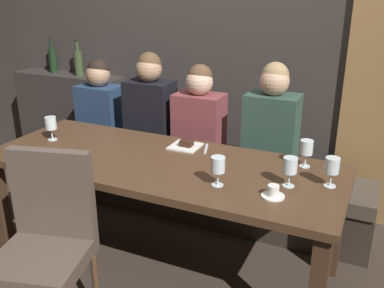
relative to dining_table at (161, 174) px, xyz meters
name	(u,v)px	position (x,y,z in m)	size (l,w,h in m)	color
ground	(164,262)	(0.00, 0.00, -0.65)	(9.00, 9.00, 0.00)	#382D26
back_wall_tiled	(232,17)	(0.00, 1.22, 0.85)	(6.00, 0.12, 3.00)	#383330
back_counter	(73,122)	(-1.55, 1.04, -0.18)	(1.10, 0.28, 0.95)	#2F2B29
dining_table	(161,174)	(0.00, 0.00, 0.00)	(2.20, 0.84, 0.74)	#412B1C
banquette_bench	(205,189)	(0.00, 0.70, -0.42)	(2.50, 0.44, 0.45)	#312A23
chair_near_side	(46,235)	(-0.27, -0.72, -0.09)	(0.54, 0.54, 0.98)	#4C3321
diner_redhead	(100,105)	(-0.97, 0.73, 0.14)	(0.36, 0.24, 0.73)	navy
diner_bearded	(150,108)	(-0.46, 0.68, 0.19)	(0.36, 0.24, 0.82)	black
diner_far_end	(199,118)	(-0.05, 0.69, 0.16)	(0.36, 0.24, 0.76)	brown
diner_near_end	(272,124)	(0.50, 0.68, 0.19)	(0.36, 0.24, 0.82)	#2D473D
wine_bottle_dark_red	(53,60)	(-1.72, 1.05, 0.42)	(0.08, 0.08, 0.33)	black
wine_bottle_pale_label	(78,62)	(-1.41, 1.03, 0.42)	(0.08, 0.08, 0.33)	#384728
wine_glass_center_front	(51,124)	(-0.86, 0.01, 0.20)	(0.08, 0.08, 0.16)	silver
wine_glass_near_left	(332,166)	(0.99, 0.07, 0.20)	(0.08, 0.08, 0.16)	silver
wine_glass_far_right	(290,166)	(0.79, -0.02, 0.20)	(0.08, 0.08, 0.16)	silver
wine_glass_center_back	(218,165)	(0.44, -0.17, 0.20)	(0.08, 0.08, 0.16)	silver
wine_glass_end_left	(306,149)	(0.82, 0.28, 0.20)	(0.08, 0.08, 0.16)	silver
espresso_cup	(273,192)	(0.74, -0.18, 0.11)	(0.12, 0.12, 0.06)	white
dessert_plate	(186,145)	(0.04, 0.27, 0.10)	(0.19, 0.19, 0.05)	white
fork_on_table	(206,149)	(0.18, 0.29, 0.09)	(0.02, 0.17, 0.01)	silver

